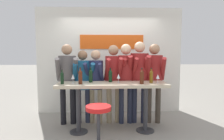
{
  "coord_description": "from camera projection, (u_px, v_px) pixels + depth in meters",
  "views": [
    {
      "loc": [
        -0.19,
        -3.88,
        1.62
      ],
      "look_at": [
        0.0,
        0.09,
        1.24
      ],
      "focal_mm": 32.0,
      "sensor_mm": 36.0,
      "label": 1
    }
  ],
  "objects": [
    {
      "name": "wine_glass_0",
      "position": [
        158.0,
        77.0,
        3.91
      ],
      "size": [
        0.07,
        0.07,
        0.18
      ],
      "color": "silver",
      "rests_on": "tasting_table"
    },
    {
      "name": "wine_bottle_1",
      "position": [
        80.0,
        76.0,
        3.79
      ],
      "size": [
        0.07,
        0.07,
        0.32
      ],
      "color": "#4C1E0F",
      "rests_on": "tasting_table"
    },
    {
      "name": "wine_bottle_4",
      "position": [
        62.0,
        77.0,
        3.79
      ],
      "size": [
        0.06,
        0.06,
        0.28
      ],
      "color": "black",
      "rests_on": "tasting_table"
    },
    {
      "name": "wine_bottle_0",
      "position": [
        151.0,
        76.0,
        3.93
      ],
      "size": [
        0.07,
        0.07,
        0.3
      ],
      "color": "brown",
      "rests_on": "tasting_table"
    },
    {
      "name": "wine_bottle_5",
      "position": [
        142.0,
        77.0,
        3.82
      ],
      "size": [
        0.08,
        0.08,
        0.31
      ],
      "color": "#4C1E0F",
      "rests_on": "tasting_table"
    },
    {
      "name": "person_far_left",
      "position": [
        67.0,
        75.0,
        4.35
      ],
      "size": [
        0.5,
        0.61,
        1.77
      ],
      "rotation": [
        0.0,
        0.0,
        0.13
      ],
      "color": "black",
      "rests_on": "ground_plane"
    },
    {
      "name": "person_center",
      "position": [
        114.0,
        75.0,
        4.45
      ],
      "size": [
        0.5,
        0.6,
        1.75
      ],
      "rotation": [
        0.0,
        0.0,
        0.17
      ],
      "color": "gray",
      "rests_on": "ground_plane"
    },
    {
      "name": "back_wall",
      "position": [
        110.0,
        61.0,
        5.25
      ],
      "size": [
        3.77,
        0.12,
        2.73
      ],
      "color": "silver",
      "rests_on": "ground_plane"
    },
    {
      "name": "person_center_left",
      "position": [
        96.0,
        78.0,
        4.41
      ],
      "size": [
        0.46,
        0.56,
        1.64
      ],
      "rotation": [
        0.0,
        0.0,
        -0.21
      ],
      "color": "gray",
      "rests_on": "ground_plane"
    },
    {
      "name": "person_center_right",
      "position": [
        126.0,
        74.0,
        4.4
      ],
      "size": [
        0.44,
        0.56,
        1.77
      ],
      "rotation": [
        0.0,
        0.0,
        0.08
      ],
      "color": "#23283D",
      "rests_on": "ground_plane"
    },
    {
      "name": "person_left",
      "position": [
        83.0,
        79.0,
        4.43
      ],
      "size": [
        0.53,
        0.61,
        1.64
      ],
      "rotation": [
        0.0,
        0.0,
        0.2
      ],
      "color": "#23283D",
      "rests_on": "ground_plane"
    },
    {
      "name": "wine_bottle_3",
      "position": [
        91.0,
        75.0,
        4.02
      ],
      "size": [
        0.08,
        0.08,
        0.3
      ],
      "color": "black",
      "rests_on": "tasting_table"
    },
    {
      "name": "tasting_table",
      "position": [
        112.0,
        91.0,
        3.95
      ],
      "size": [
        2.17,
        0.58,
        0.99
      ],
      "color": "beige",
      "rests_on": "ground_plane"
    },
    {
      "name": "bar_stool",
      "position": [
        98.0,
        120.0,
        3.28
      ],
      "size": [
        0.44,
        0.44,
        0.73
      ],
      "color": "#333338",
      "rests_on": "ground_plane"
    },
    {
      "name": "person_far_right",
      "position": [
        154.0,
        74.0,
        4.42
      ],
      "size": [
        0.5,
        0.61,
        1.78
      ],
      "rotation": [
        0.0,
        0.0,
        -0.17
      ],
      "color": "#473D33",
      "rests_on": "ground_plane"
    },
    {
      "name": "wine_glass_2",
      "position": [
        118.0,
        76.0,
        3.96
      ],
      "size": [
        0.07,
        0.07,
        0.18
      ],
      "color": "silver",
      "rests_on": "tasting_table"
    },
    {
      "name": "ground_plane",
      "position": [
        112.0,
        132.0,
        4.02
      ],
      "size": [
        40.0,
        40.0,
        0.0
      ],
      "primitive_type": "plane",
      "color": "gray"
    },
    {
      "name": "person_right",
      "position": [
        139.0,
        73.0,
        4.43
      ],
      "size": [
        0.54,
        0.65,
        1.83
      ],
      "rotation": [
        0.0,
        0.0,
        -0.18
      ],
      "color": "#23283D",
      "rests_on": "ground_plane"
    },
    {
      "name": "wine_glass_1",
      "position": [
        73.0,
        77.0,
        3.88
      ],
      "size": [
        0.07,
        0.07,
        0.18
      ],
      "color": "silver",
      "rests_on": "tasting_table"
    },
    {
      "name": "wine_bottle_2",
      "position": [
        110.0,
        75.0,
        4.05
      ],
      "size": [
        0.07,
        0.07,
        0.29
      ],
      "color": "black",
      "rests_on": "tasting_table"
    }
  ]
}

